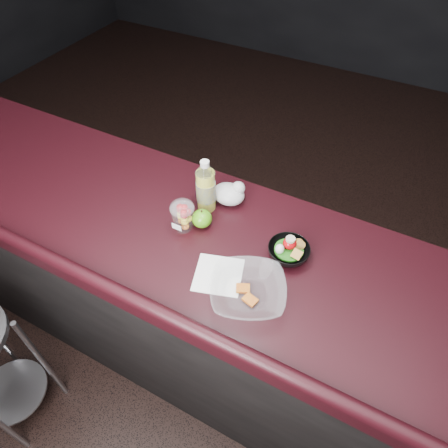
{
  "coord_description": "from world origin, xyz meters",
  "views": [
    {
      "loc": [
        0.57,
        -0.53,
        2.14
      ],
      "look_at": [
        0.12,
        0.32,
        1.1
      ],
      "focal_mm": 32.0,
      "sensor_mm": 36.0,
      "label": 1
    }
  ],
  "objects_px": {
    "lemonade_bottle": "(206,189)",
    "takeout_bowl": "(248,291)",
    "snack_bowl": "(288,251)",
    "fruit_cup": "(183,215)",
    "green_apple": "(202,218)"
  },
  "relations": [
    {
      "from": "lemonade_bottle",
      "to": "takeout_bowl",
      "type": "relative_size",
      "value": 0.7
    },
    {
      "from": "snack_bowl",
      "to": "takeout_bowl",
      "type": "relative_size",
      "value": 0.52
    },
    {
      "from": "fruit_cup",
      "to": "takeout_bowl",
      "type": "bearing_deg",
      "value": -25.27
    },
    {
      "from": "green_apple",
      "to": "takeout_bowl",
      "type": "bearing_deg",
      "value": -35.46
    },
    {
      "from": "green_apple",
      "to": "snack_bowl",
      "type": "distance_m",
      "value": 0.34
    },
    {
      "from": "lemonade_bottle",
      "to": "snack_bowl",
      "type": "distance_m",
      "value": 0.39
    },
    {
      "from": "lemonade_bottle",
      "to": "takeout_bowl",
      "type": "height_order",
      "value": "lemonade_bottle"
    },
    {
      "from": "snack_bowl",
      "to": "green_apple",
      "type": "bearing_deg",
      "value": -177.95
    },
    {
      "from": "fruit_cup",
      "to": "takeout_bowl",
      "type": "distance_m",
      "value": 0.38
    },
    {
      "from": "green_apple",
      "to": "takeout_bowl",
      "type": "xyz_separation_m",
      "value": [
        0.29,
        -0.21,
        -0.01
      ]
    },
    {
      "from": "lemonade_bottle",
      "to": "green_apple",
      "type": "height_order",
      "value": "lemonade_bottle"
    },
    {
      "from": "fruit_cup",
      "to": "takeout_bowl",
      "type": "xyz_separation_m",
      "value": [
        0.35,
        -0.16,
        -0.04
      ]
    },
    {
      "from": "green_apple",
      "to": "snack_bowl",
      "type": "bearing_deg",
      "value": 2.05
    },
    {
      "from": "fruit_cup",
      "to": "green_apple",
      "type": "bearing_deg",
      "value": 38.41
    },
    {
      "from": "fruit_cup",
      "to": "snack_bowl",
      "type": "height_order",
      "value": "fruit_cup"
    }
  ]
}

